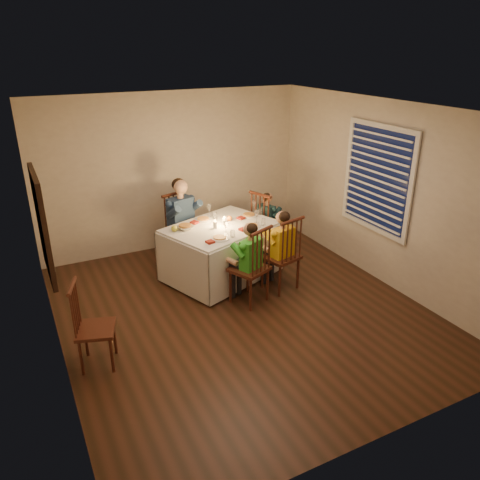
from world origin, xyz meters
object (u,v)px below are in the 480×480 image
chair_adult (184,260)px  adult (184,260)px  child_yellow (279,287)px  serving_bowl (185,227)px  chair_extra (101,363)px  dining_table (221,241)px  child_green (249,301)px  chair_end (267,254)px  chair_near_left (249,301)px  child_teal (267,254)px  chair_near_right (279,287)px

chair_adult → adult: adult is taller
child_yellow → serving_bowl: serving_bowl is taller
chair_adult → chair_extra: size_ratio=1.11×
dining_table → child_yellow: 1.10m
child_green → chair_end: bearing=-152.1°
child_yellow → child_green: bearing=-0.8°
dining_table → chair_near_left: bearing=-108.7°
chair_extra → child_green: bearing=-59.7°
adult → child_green: (0.34, -1.62, 0.00)m
chair_extra → child_green: 2.15m
chair_near_left → child_teal: (0.99, 1.23, 0.00)m
chair_near_right → child_yellow: 0.00m
chair_adult → adult: (0.00, 0.00, 0.00)m
adult → child_yellow: size_ratio=1.16×
serving_bowl → chair_near_right: bearing=-36.7°
adult → chair_extra: bearing=-148.2°
chair_end → child_yellow: 1.17m
child_teal → serving_bowl: (-1.52, -0.27, 0.85)m
chair_adult → child_yellow: child_yellow is taller
chair_end → adult: bearing=53.7°
chair_near_left → child_green: child_green is taller
chair_adult → child_green: bearing=-96.0°
child_yellow → chair_near_right: bearing=180.0°
chair_near_left → serving_bowl: 1.39m
chair_adult → serving_bowl: serving_bowl is taller
chair_end → adult: 1.38m
chair_near_left → child_green: (0.00, 0.00, 0.00)m
adult → child_yellow: adult is taller
dining_table → child_green: bearing=-108.7°
chair_near_right → child_yellow: bearing=180.0°
chair_end → child_green: child_green is taller
dining_table → chair_adult: dining_table is taller
chair_adult → child_green: size_ratio=0.97×
chair_near_left → chair_end: size_ratio=1.00×
serving_bowl → child_green: bearing=-61.1°
chair_adult → chair_near_right: size_ratio=1.00×
chair_near_right → adult: size_ratio=0.81×
chair_near_left → chair_end: 1.58m
child_teal → serving_bowl: serving_bowl is taller
chair_near_right → child_teal: 1.17m
chair_adult → chair_near_right: (0.92, -1.48, 0.00)m
dining_table → chair_extra: size_ratio=1.85×
chair_near_right → child_teal: (0.41, 1.09, 0.00)m
chair_extra → chair_end: bearing=-43.4°
chair_near_right → chair_end: 1.17m
chair_near_left → chair_near_right: (0.58, 0.14, 0.00)m
adult → serving_bowl: 1.09m
chair_near_left → chair_end: same height
chair_extra → child_yellow: 2.75m
chair_near_left → chair_end: bearing=-152.1°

